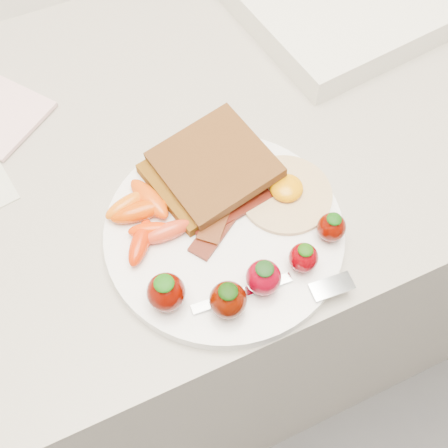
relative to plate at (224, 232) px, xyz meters
name	(u,v)px	position (x,y,z in m)	size (l,w,h in m)	color
counter	(196,277)	(0.01, 0.16, -0.46)	(2.00, 0.60, 0.90)	gray
plate	(224,232)	(0.00, 0.00, 0.00)	(0.27, 0.27, 0.02)	white
toast_lower	(202,177)	(0.00, 0.07, 0.02)	(0.11, 0.11, 0.01)	#462106
toast_upper	(214,164)	(0.02, 0.07, 0.03)	(0.12, 0.12, 0.01)	black
fried_egg	(286,192)	(0.08, 0.01, 0.01)	(0.14, 0.14, 0.02)	beige
bacon_strips	(225,212)	(0.01, 0.02, 0.01)	(0.12, 0.10, 0.01)	#3A1409
baby_carrots	(146,218)	(-0.08, 0.04, 0.02)	(0.09, 0.11, 0.02)	#CD3F00
strawberries	(244,277)	(-0.01, -0.07, 0.03)	(0.23, 0.07, 0.05)	#4E0600
fork	(283,290)	(0.02, -0.09, 0.01)	(0.17, 0.05, 0.00)	silver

